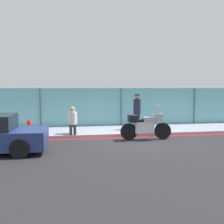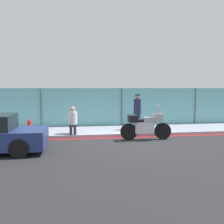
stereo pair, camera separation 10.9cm
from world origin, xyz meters
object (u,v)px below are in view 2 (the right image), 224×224
Objects in this scene: officer_standing at (137,111)px; fire_hydrant at (29,126)px; motorcycle at (146,125)px; person_seated_on_curb at (73,119)px.

fire_hydrant is at bearing -176.50° from officer_standing.
motorcycle is 2.04m from officer_standing.
fire_hydrant is (-5.24, -0.32, -0.59)m from officer_standing.
officer_standing reaches higher than person_seated_on_curb.
person_seated_on_curb is (-3.09, 1.15, 0.20)m from motorcycle.
officer_standing is 5.28m from fire_hydrant.
officer_standing reaches higher than fire_hydrant.
officer_standing is 2.79× the size of fire_hydrant.
motorcycle is 3.31m from person_seated_on_curb.
officer_standing is at bearing 14.52° from person_seated_on_curb.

